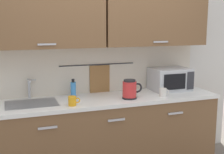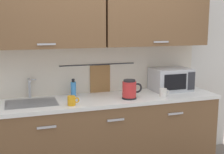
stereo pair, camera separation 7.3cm
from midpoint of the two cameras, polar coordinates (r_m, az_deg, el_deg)
counter_unit at (r=3.42m, az=-0.60°, el=-11.19°), size 2.53×0.64×0.90m
back_wall_assembly at (r=3.41m, az=-1.66°, el=7.18°), size 3.70×0.41×2.50m
sink_faucet at (r=3.33m, az=-14.83°, el=-1.56°), size 0.09×0.17×0.22m
microwave at (r=3.70m, az=11.71°, el=-0.43°), size 0.46×0.35×0.27m
electric_kettle at (r=3.22m, az=4.05°, el=-2.39°), size 0.23×0.16×0.21m
dish_soap_bottle at (r=3.36m, az=-6.78°, el=-2.20°), size 0.06×0.06×0.20m
mug_near_sink at (r=2.99m, az=-6.99°, el=-4.52°), size 0.12×0.08×0.09m
mug_by_kettle at (r=3.36m, az=10.38°, el=-2.96°), size 0.12×0.08×0.09m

